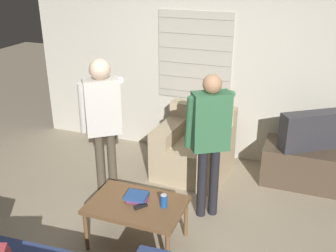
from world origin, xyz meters
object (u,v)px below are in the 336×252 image
at_px(book_stack, 137,197).
at_px(armchair_beige, 195,148).
at_px(tv, 312,130).
at_px(spare_remote, 141,206).
at_px(soda_can, 164,201).
at_px(coffee_table, 137,207).
at_px(person_right_standing, 210,131).
at_px(person_left_standing, 103,113).

bearing_deg(book_stack, armchair_beige, 84.84).
bearing_deg(tv, spare_remote, 17.29).
xyz_separation_m(armchair_beige, spare_remote, (-0.05, -1.59, 0.12)).
xyz_separation_m(armchair_beige, soda_can, (0.15, -1.50, 0.17)).
distance_m(coffee_table, spare_remote, 0.10).
distance_m(person_right_standing, spare_remote, 1.02).
bearing_deg(soda_can, person_left_standing, 147.56).
relative_size(tv, soda_can, 6.06).
height_order(coffee_table, person_left_standing, person_left_standing).
relative_size(coffee_table, tv, 1.18).
height_order(armchair_beige, book_stack, armchair_beige).
bearing_deg(person_left_standing, soda_can, -69.98).
bearing_deg(book_stack, person_right_standing, 50.70).
distance_m(armchair_beige, book_stack, 1.50).
bearing_deg(person_left_standing, person_right_standing, -34.12).
xyz_separation_m(tv, book_stack, (-1.52, -1.70, -0.23)).
bearing_deg(spare_remote, tv, 89.44).
relative_size(book_stack, soda_can, 1.82).
height_order(armchair_beige, person_right_standing, person_right_standing).
relative_size(coffee_table, person_right_standing, 0.57).
height_order(armchair_beige, tv, tv).
bearing_deg(person_right_standing, person_left_standing, 151.11).
bearing_deg(person_right_standing, book_stack, -161.61).
height_order(tv, soda_can, tv).
relative_size(person_right_standing, soda_can, 12.55).
xyz_separation_m(person_left_standing, book_stack, (0.65, -0.57, -0.56)).
bearing_deg(armchair_beige, soda_can, 99.64).
bearing_deg(coffee_table, armchair_beige, 85.79).
bearing_deg(soda_can, book_stack, 175.78).
xyz_separation_m(person_right_standing, book_stack, (-0.53, -0.64, -0.51)).
xyz_separation_m(person_right_standing, soda_can, (-0.25, -0.66, -0.47)).
height_order(person_right_standing, spare_remote, person_right_standing).
bearing_deg(coffee_table, book_stack, 107.61).
relative_size(armchair_beige, soda_can, 7.38).
relative_size(person_left_standing, person_right_standing, 1.05).
xyz_separation_m(armchair_beige, tv, (1.38, 0.22, 0.37)).
xyz_separation_m(person_left_standing, soda_can, (0.93, -0.59, -0.53)).
bearing_deg(coffee_table, tv, 49.69).
distance_m(person_left_standing, person_right_standing, 1.18).
bearing_deg(tv, armchair_beige, -25.49).
relative_size(armchair_beige, coffee_table, 1.03).
bearing_deg(tv, book_stack, 13.91).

